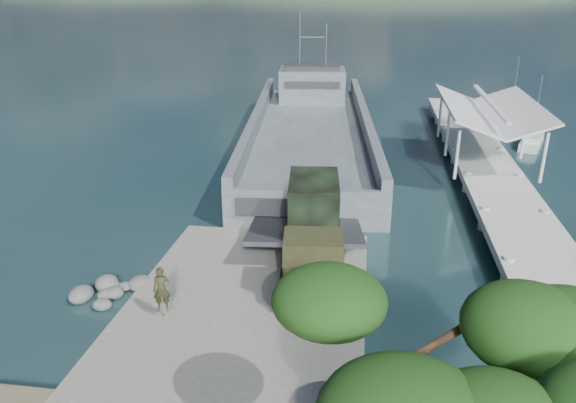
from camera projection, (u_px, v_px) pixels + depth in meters
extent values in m
plane|color=#163236|center=(246.00, 313.00, 23.81)|extent=(1400.00, 1400.00, 0.00)
cube|color=slate|center=(241.00, 321.00, 22.80)|extent=(10.00, 18.00, 0.50)
cube|color=#B6B5AB|center=(487.00, 168.00, 38.25)|extent=(4.00, 44.00, 0.50)
cube|color=#495156|center=(310.00, 144.00, 45.62)|extent=(12.06, 31.79, 2.59)
cube|color=#495156|center=(256.00, 120.00, 45.10)|extent=(3.39, 31.01, 1.35)
cube|color=#495156|center=(365.00, 122.00, 44.69)|extent=(3.39, 31.01, 1.35)
cube|color=#495156|center=(306.00, 212.00, 31.13)|extent=(9.32, 1.24, 2.69)
cube|color=#495156|center=(312.00, 85.00, 54.12)|extent=(6.56, 4.68, 3.11)
cube|color=#2C2E32|center=(312.00, 67.00, 53.46)|extent=(5.46, 3.76, 0.41)
cylinder|color=gray|center=(300.00, 41.00, 52.62)|extent=(0.17, 0.17, 5.18)
cylinder|color=gray|center=(326.00, 47.00, 52.69)|extent=(0.17, 0.17, 4.14)
cylinder|color=black|center=(286.00, 282.00, 23.90)|extent=(0.56, 1.31, 1.28)
cylinder|color=black|center=(339.00, 284.00, 23.81)|extent=(0.56, 1.31, 1.28)
cylinder|color=black|center=(289.00, 247.00, 26.99)|extent=(0.56, 1.31, 1.28)
cylinder|color=black|center=(336.00, 248.00, 26.90)|extent=(0.56, 1.31, 1.28)
cylinder|color=black|center=(291.00, 230.00, 28.81)|extent=(0.56, 1.31, 1.28)
cylinder|color=black|center=(335.00, 230.00, 28.72)|extent=(0.56, 1.31, 1.28)
cube|color=black|center=(313.00, 250.00, 26.34)|extent=(2.86, 7.65, 0.25)
cube|color=black|center=(313.00, 257.00, 23.50)|extent=(2.63, 2.19, 1.97)
cube|color=black|center=(313.00, 282.00, 22.59)|extent=(2.34, 1.09, 0.98)
cube|color=black|center=(313.00, 231.00, 27.49)|extent=(2.88, 4.74, 0.34)
cube|color=black|center=(314.00, 203.00, 27.13)|extent=(2.70, 3.94, 2.46)
cube|color=#2C2E32|center=(312.00, 301.00, 22.36)|extent=(2.47, 0.48, 0.30)
imported|color=black|center=(163.00, 298.00, 22.20)|extent=(0.77, 0.60, 1.87)
cube|color=white|center=(531.00, 143.00, 46.69)|extent=(3.09, 5.08, 0.80)
cube|color=white|center=(531.00, 139.00, 45.77)|extent=(1.67, 1.78, 0.53)
cylinder|color=gray|center=(537.00, 109.00, 45.60)|extent=(0.09, 0.09, 5.34)
cube|color=white|center=(510.00, 117.00, 55.14)|extent=(2.69, 5.29, 0.83)
cube|color=white|center=(516.00, 114.00, 54.08)|extent=(1.62, 1.75, 0.55)
cylinder|color=gray|center=(515.00, 86.00, 54.00)|extent=(0.09, 0.09, 5.55)
ellipsoid|color=#1B3C10|center=(498.00, 399.00, 10.81)|extent=(5.74, 5.33, 2.46)
ellipsoid|color=#1B3C10|center=(329.00, 300.00, 14.08)|extent=(2.87, 2.87, 1.64)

